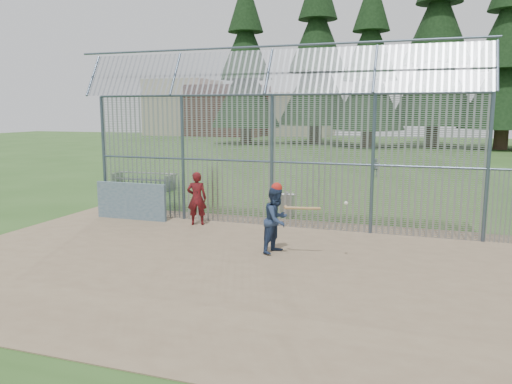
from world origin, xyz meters
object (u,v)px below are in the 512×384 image
(onlooker, at_px, (197,198))
(bleacher, at_px, (143,180))
(dugout_wall, at_px, (131,201))
(trash_can, at_px, (287,205))
(batter, at_px, (276,220))

(onlooker, height_order, bleacher, onlooker)
(onlooker, xyz_separation_m, bleacher, (-5.43, 5.79, -0.44))
(dugout_wall, bearing_deg, bleacher, 118.00)
(trash_can, relative_size, bleacher, 0.27)
(bleacher, bearing_deg, onlooker, -46.81)
(batter, relative_size, trash_can, 2.02)
(dugout_wall, relative_size, bleacher, 0.83)
(dugout_wall, distance_m, onlooker, 2.38)
(dugout_wall, height_order, onlooker, onlooker)
(batter, bearing_deg, onlooker, 73.11)
(dugout_wall, bearing_deg, onlooker, -0.80)
(trash_can, bearing_deg, dugout_wall, -154.03)
(dugout_wall, relative_size, batter, 1.51)
(bleacher, bearing_deg, trash_can, -24.39)
(batter, distance_m, bleacher, 11.75)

